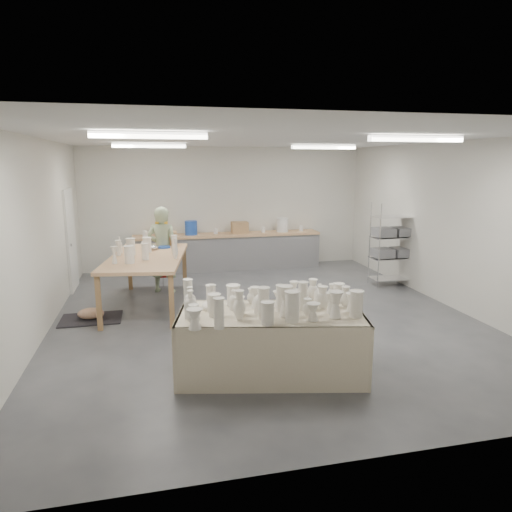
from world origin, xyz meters
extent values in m
plane|color=#424449|center=(0.00, 0.00, 0.00)|extent=(8.00, 8.00, 0.00)
cube|color=white|center=(0.00, 0.00, 2.99)|extent=(7.00, 8.00, 0.02)
cube|color=silver|center=(0.00, 4.00, 1.50)|extent=(7.00, 0.02, 3.00)
cube|color=silver|center=(0.00, -4.00, 1.50)|extent=(7.00, 0.02, 3.00)
cube|color=silver|center=(-3.50, 0.00, 1.50)|extent=(0.02, 8.00, 3.00)
cube|color=silver|center=(3.50, 0.00, 1.50)|extent=(0.02, 8.00, 3.00)
cube|color=white|center=(-3.47, 2.60, 1.05)|extent=(0.05, 0.90, 2.10)
cube|color=white|center=(-1.80, -1.50, 2.94)|extent=(1.40, 0.12, 0.08)
cube|color=white|center=(1.80, -1.50, 2.94)|extent=(1.40, 0.12, 0.08)
cube|color=white|center=(-1.80, 2.00, 2.94)|extent=(1.40, 0.12, 0.08)
cube|color=white|center=(1.80, 2.00, 2.94)|extent=(1.40, 0.12, 0.08)
cube|color=tan|center=(0.00, 3.68, 0.87)|extent=(4.60, 0.60, 0.06)
cube|color=slate|center=(0.00, 3.68, 0.42)|extent=(4.60, 0.55, 0.84)
cylinder|color=yellow|center=(-1.60, 3.68, 1.07)|extent=(0.30, 0.30, 0.34)
cylinder|color=#214BB5|center=(-0.90, 3.68, 1.07)|extent=(0.30, 0.30, 0.34)
cylinder|color=white|center=(1.40, 3.68, 1.07)|extent=(0.30, 0.30, 0.34)
cube|color=#AD7D54|center=(0.30, 3.68, 1.04)|extent=(0.40, 0.30, 0.28)
cylinder|color=white|center=(-2.00, 3.68, 0.97)|extent=(0.10, 0.10, 0.14)
cylinder|color=white|center=(-0.30, 3.68, 0.97)|extent=(0.10, 0.10, 0.14)
cylinder|color=white|center=(0.90, 3.68, 0.97)|extent=(0.10, 0.10, 0.14)
cylinder|color=white|center=(1.90, 3.68, 0.97)|extent=(0.10, 0.10, 0.14)
cylinder|color=silver|center=(2.78, 1.18, 0.90)|extent=(0.02, 0.02, 1.80)
cylinder|color=silver|center=(3.62, 1.18, 0.90)|extent=(0.02, 0.02, 1.80)
cylinder|color=silver|center=(2.78, 1.62, 0.90)|extent=(0.02, 0.02, 1.80)
cylinder|color=silver|center=(3.62, 1.62, 0.90)|extent=(0.02, 0.02, 1.80)
cube|color=silver|center=(3.20, 1.40, 0.15)|extent=(0.88, 0.48, 0.02)
cube|color=silver|center=(3.20, 1.40, 0.60)|extent=(0.88, 0.48, 0.02)
cube|color=silver|center=(3.20, 1.40, 1.05)|extent=(0.88, 0.48, 0.02)
cube|color=silver|center=(3.20, 1.40, 1.50)|extent=(0.88, 0.48, 0.02)
cube|color=slate|center=(2.98, 1.40, 0.72)|extent=(0.38, 0.42, 0.18)
cube|color=slate|center=(3.42, 1.40, 0.72)|extent=(0.38, 0.42, 0.18)
cube|color=slate|center=(2.98, 1.40, 1.17)|extent=(0.38, 0.42, 0.18)
cube|color=slate|center=(3.42, 1.40, 1.17)|extent=(0.38, 0.42, 0.18)
cube|color=olive|center=(-0.43, -2.14, 0.35)|extent=(2.18, 1.33, 0.70)
cube|color=#C6B598|center=(-0.43, -2.14, 0.79)|extent=(2.46, 1.54, 0.03)
cube|color=#C6B598|center=(-0.43, -2.66, 0.40)|extent=(2.24, 0.51, 0.80)
cube|color=#C6B598|center=(-0.43, -1.62, 0.40)|extent=(2.24, 0.51, 0.80)
cube|color=tan|center=(-1.94, 1.02, 0.93)|extent=(1.66, 2.72, 0.06)
cube|color=olive|center=(-2.51, -0.19, 0.45)|extent=(0.08, 0.08, 0.90)
cube|color=olive|center=(-1.37, -0.19, 0.45)|extent=(0.08, 0.08, 0.90)
cube|color=olive|center=(-2.51, 2.22, 0.45)|extent=(0.08, 0.08, 0.90)
cube|color=olive|center=(-1.37, 2.22, 0.45)|extent=(0.08, 0.08, 0.90)
ellipsoid|color=silver|center=(-1.84, 1.60, 1.01)|extent=(0.26, 0.26, 0.12)
cylinder|color=#214BB5|center=(-1.61, 1.75, 0.97)|extent=(0.26, 0.26, 0.03)
cylinder|color=white|center=(-1.99, 1.86, 1.02)|extent=(0.11, 0.11, 0.12)
cube|color=#AD7D54|center=(-1.49, 2.04, 1.10)|extent=(0.32, 0.26, 0.28)
cube|color=black|center=(-2.90, 0.49, 0.01)|extent=(1.00, 0.70, 0.02)
ellipsoid|color=white|center=(-2.90, 0.49, 0.11)|extent=(0.50, 0.41, 0.18)
sphere|color=white|center=(-2.75, 0.39, 0.13)|extent=(0.16, 0.16, 0.16)
imported|color=#9AAD86|center=(-1.63, 1.95, 0.88)|extent=(0.75, 0.62, 1.76)
cylinder|color=#AB2118|center=(-1.63, 2.22, 0.29)|extent=(0.43, 0.43, 0.04)
cylinder|color=silver|center=(-1.51, 2.17, 0.14)|extent=(0.02, 0.02, 0.28)
cylinder|color=silver|center=(-1.64, 2.35, 0.14)|extent=(0.02, 0.02, 0.28)
cylinder|color=silver|center=(-1.73, 2.14, 0.14)|extent=(0.02, 0.02, 0.28)
camera|label=1|loc=(-1.81, -7.34, 2.62)|focal=32.00mm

